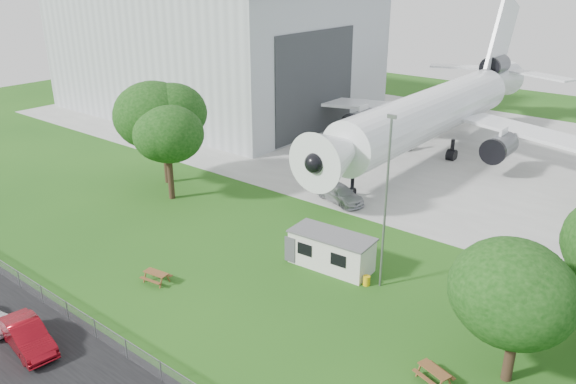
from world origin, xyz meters
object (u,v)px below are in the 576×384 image
Objects in this scene: site_cabin at (332,251)px; picnic_east at (433,381)px; airliner at (436,109)px; picnic_west at (157,282)px; hangar at (214,46)px; car_centre_sedan at (27,336)px.

site_cabin reaches higher than picnic_east.
airliner is 26.52× the size of picnic_west.
site_cabin is at bearing 40.60° from picnic_west.
hangar reaches higher than picnic_east.
airliner is at bearing -0.22° from hangar.
car_centre_sedan is at bearing -97.69° from picnic_west.
hangar is 59.70m from car_centre_sedan.
hangar is 52.08m from site_cabin.
hangar is 0.90× the size of airliner.
picnic_west is 19.74m from picnic_east.
site_cabin is 3.80× the size of picnic_east.
car_centre_sedan is at bearing -55.15° from hangar.
site_cabin is 12.64m from picnic_west.
car_centre_sedan is (-8.24, -18.77, -0.49)m from site_cabin.
site_cabin is (42.00, -29.71, -8.09)m from hangar.
picnic_east is 0.36× the size of car_centre_sedan.
picnic_east is at bearing -34.36° from hangar.
hangar is 6.29× the size of site_cabin.
picnic_west is (-2.27, -39.01, -5.27)m from airliner.
picnic_east is (53.25, -36.41, -9.41)m from hangar.
picnic_west is at bearing -93.33° from airliner.
airliner is 39.43m from picnic_west.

